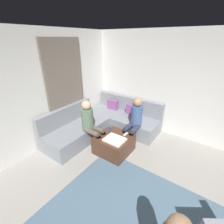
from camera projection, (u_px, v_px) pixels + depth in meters
The scene contains 10 objects.
wall_back at pixel (200, 91), 3.72m from camera, with size 6.00×0.12×2.70m, color silver.
wall_left at pixel (10, 101), 3.09m from camera, with size 0.12×6.00×2.70m, color silver.
curtain_panel at pixel (66, 91), 4.04m from camera, with size 0.06×1.10×2.50m, color #726659.
sectional_couch at pixel (104, 123), 4.48m from camera, with size 2.10×2.55×0.87m.
ottoman at pixel (114, 144), 3.72m from camera, with size 0.76×0.76×0.42m, color #4C2D1E.
folded_blanket at pixel (115, 140), 3.48m from camera, with size 0.44×0.36×0.04m, color white.
coffee_mug at pixel (111, 128), 3.86m from camera, with size 0.08×0.08×0.10m, color #334C72.
game_remote at pixel (126, 134), 3.70m from camera, with size 0.05×0.15×0.02m, color white.
person_on_couch_back at pixel (134, 119), 3.88m from camera, with size 0.30×0.60×1.20m.
person_on_couch_side at pixel (91, 123), 3.73m from camera, with size 0.60×0.30×1.20m.
Camera 1 is at (0.37, -1.19, 2.48)m, focal length 25.29 mm.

